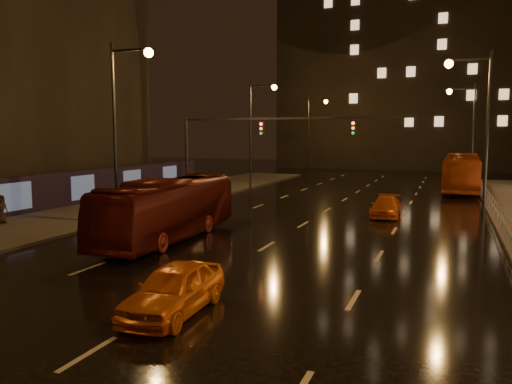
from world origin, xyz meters
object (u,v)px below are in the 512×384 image
bus_red (169,209)px  pedestrian_c (1,209)px  bus_curb (461,173)px  taxi_far (386,207)px  taxi_near (174,289)px

bus_red → pedestrian_c: (-10.48, -0.39, -0.52)m
bus_curb → taxi_far: 17.41m
bus_curb → taxi_near: (-8.12, -36.51, -1.00)m
bus_curb → taxi_far: bus_curb is taller
bus_curb → taxi_far: (-4.62, -16.75, -1.10)m
taxi_near → taxi_far: size_ratio=0.99×
taxi_near → bus_curb: bearing=75.0°
taxi_near → taxi_far: taxi_near is taller
taxi_near → taxi_far: bearing=77.5°
taxi_far → bus_red: bearing=-131.3°
bus_curb → pedestrian_c: 36.95m
bus_red → taxi_far: bearing=47.4°
taxi_far → pedestrian_c: bearing=-151.6°
bus_red → bus_curb: 30.79m
pedestrian_c → bus_curb: bearing=-35.6°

